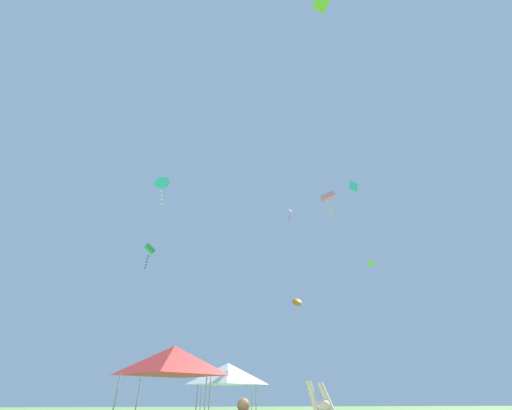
{
  "coord_description": "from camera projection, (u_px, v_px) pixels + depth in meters",
  "views": [
    {
      "loc": [
        -0.44,
        -5.89,
        1.87
      ],
      "look_at": [
        1.18,
        13.33,
        14.0
      ],
      "focal_mm": 21.18,
      "sensor_mm": 36.0,
      "label": 1
    }
  ],
  "objects": [
    {
      "name": "kite_lime_delta",
      "position": [
        371.0,
        263.0,
        28.81
      ],
      "size": [
        0.84,
        0.86,
        0.42
      ],
      "color": "#75D138"
    },
    {
      "name": "kite_green_box",
      "position": [
        150.0,
        250.0,
        21.57
      ],
      "size": [
        0.84,
        0.67,
        1.74
      ],
      "color": "green"
    },
    {
      "name": "kite_cyan_diamond",
      "position": [
        354.0,
        186.0,
        35.69
      ],
      "size": [
        1.31,
        1.3,
        0.94
      ],
      "color": "#2DB7CC"
    },
    {
      "name": "canopy_tent_white",
      "position": [
        228.0,
        374.0,
        15.95
      ],
      "size": [
        3.09,
        3.09,
        3.31
      ],
      "color": "#9E9EA3",
      "rests_on": "ground"
    },
    {
      "name": "canopy_tent_red",
      "position": [
        173.0,
        360.0,
        12.33
      ],
      "size": [
        3.37,
        3.37,
        3.6
      ],
      "color": "#9E9EA3",
      "rests_on": "ground"
    },
    {
      "name": "kite_pink_delta",
      "position": [
        290.0,
        211.0,
        28.33
      ],
      "size": [
        1.07,
        1.07,
        1.64
      ],
      "color": "pink"
    },
    {
      "name": "kite_lime_diamond",
      "position": [
        321.0,
        2.0,
        22.12
      ],
      "size": [
        1.56,
        1.73,
        0.56
      ],
      "color": "#75D138"
    },
    {
      "name": "kite_cyan_delta",
      "position": [
        162.0,
        183.0,
        26.81
      ],
      "size": [
        1.7,
        1.73,
        2.51
      ],
      "color": "#2DB7CC"
    },
    {
      "name": "kite_pink_box",
      "position": [
        328.0,
        197.0,
        27.93
      ],
      "size": [
        1.43,
        0.86,
        2.87
      ],
      "color": "pink"
    },
    {
      "name": "kite_orange_delta",
      "position": [
        297.0,
        302.0,
        33.6
      ],
      "size": [
        1.19,
        0.79,
        2.39
      ],
      "color": "orange"
    }
  ]
}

